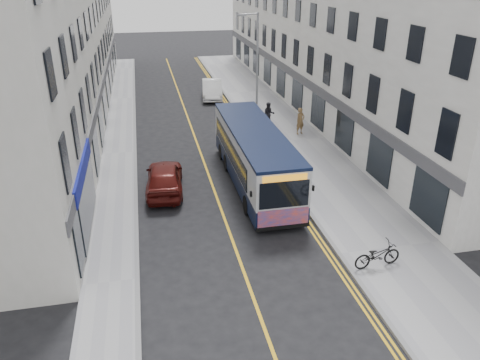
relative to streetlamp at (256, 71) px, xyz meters
name	(u,v)px	position (x,y,z in m)	size (l,w,h in m)	color
ground	(236,251)	(-4.17, -14.00, -4.38)	(140.00, 140.00, 0.00)	black
pavement_east	(293,141)	(2.08, -2.00, -4.32)	(4.50, 64.00, 0.12)	gray
pavement_west	(119,154)	(-9.17, -2.00, -4.32)	(2.00, 64.00, 0.12)	gray
kerb_east	(260,143)	(-0.17, -2.00, -4.32)	(0.18, 64.00, 0.13)	slate
kerb_west	(135,152)	(-8.17, -2.00, -4.32)	(0.18, 64.00, 0.13)	slate
road_centre_line	(199,148)	(-4.17, -2.00, -4.38)	(0.12, 64.00, 0.01)	gold
road_dbl_yellow_inner	(253,144)	(-0.62, -2.00, -4.38)	(0.10, 64.00, 0.01)	gold
road_dbl_yellow_outer	(256,144)	(-0.42, -2.00, -4.38)	(0.10, 64.00, 0.01)	gold
terrace_east	(325,22)	(7.33, 7.00, 2.12)	(6.00, 46.00, 13.00)	white
terrace_west	(55,29)	(-13.17, 7.00, 2.12)	(6.00, 46.00, 13.00)	silver
streetlamp	(256,71)	(0.00, 0.00, 0.00)	(1.32, 0.18, 8.00)	#93959B
city_bus	(255,155)	(-1.95, -7.91, -2.70)	(2.47, 10.58, 3.07)	black
bicycle	(377,255)	(0.87, -16.32, -3.76)	(0.67, 1.93, 1.01)	black
pedestrian_near	(300,121)	(2.94, -0.90, -3.36)	(0.66, 0.43, 1.81)	olive
pedestrian_far	(269,114)	(1.32, 1.29, -3.42)	(0.82, 0.64, 1.69)	black
car_white	(212,89)	(-1.43, 10.14, -3.60)	(1.65, 4.74, 1.56)	white
car_maroon	(164,177)	(-6.67, -7.78, -3.61)	(1.84, 4.56, 1.55)	#4E100D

